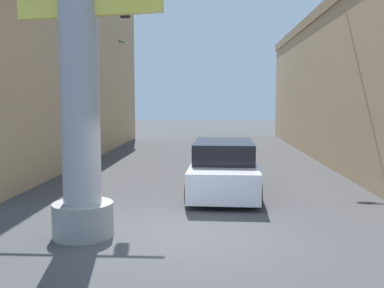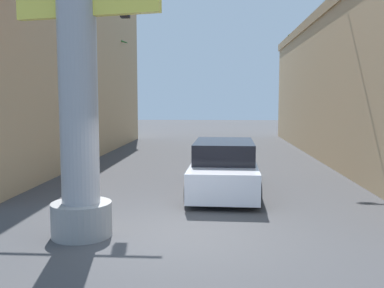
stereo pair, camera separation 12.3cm
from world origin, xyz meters
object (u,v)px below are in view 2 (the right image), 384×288
at_px(palm_tree_far_right, 309,74).
at_px(pedestrian_mid_right, 344,147).
at_px(neon_sign_pole, 77,15).
at_px(street_lamp, 349,52).
at_px(traffic_light_mast, 25,50).
at_px(car_lead, 224,168).
at_px(palm_tree_far_left, 101,75).

distance_m(palm_tree_far_right, pedestrian_mid_right, 12.04).
height_order(neon_sign_pole, street_lamp, neon_sign_pole).
distance_m(neon_sign_pole, pedestrian_mid_right, 11.89).
xyz_separation_m(traffic_light_mast, palm_tree_far_right, (11.19, 16.48, 0.31)).
xyz_separation_m(palm_tree_far_right, pedestrian_mid_right, (-0.92, -11.47, -3.54)).
bearing_deg(pedestrian_mid_right, car_lead, -140.22).
xyz_separation_m(traffic_light_mast, palm_tree_far_left, (-1.74, 13.97, 0.15)).
xyz_separation_m(street_lamp, car_lead, (-4.94, -4.52, -3.95)).
bearing_deg(traffic_light_mast, neon_sign_pole, -52.39).
xyz_separation_m(car_lead, palm_tree_far_left, (-7.33, 12.86, 3.62)).
height_order(street_lamp, car_lead, street_lamp).
xyz_separation_m(neon_sign_pole, street_lamp, (7.90, 9.03, 0.23)).
xyz_separation_m(car_lead, pedestrian_mid_right, (4.69, 3.90, 0.24)).
bearing_deg(car_lead, palm_tree_far_right, 69.97).
relative_size(palm_tree_far_right, palm_tree_far_left, 1.11).
distance_m(neon_sign_pole, street_lamp, 12.00).
height_order(street_lamp, pedestrian_mid_right, street_lamp).
relative_size(traffic_light_mast, car_lead, 1.15).
bearing_deg(palm_tree_far_left, palm_tree_far_right, 11.00).
xyz_separation_m(palm_tree_far_left, pedestrian_mid_right, (12.01, -8.96, -3.38)).
bearing_deg(palm_tree_far_right, traffic_light_mast, -124.17).
height_order(traffic_light_mast, palm_tree_far_right, palm_tree_far_right).
xyz_separation_m(traffic_light_mast, pedestrian_mid_right, (10.27, 5.01, -3.23)).
relative_size(street_lamp, palm_tree_far_right, 1.02).
bearing_deg(traffic_light_mast, pedestrian_mid_right, 26.00).
xyz_separation_m(neon_sign_pole, car_lead, (2.96, 4.51, -3.72)).
relative_size(car_lead, palm_tree_far_left, 0.75).
relative_size(palm_tree_far_left, pedestrian_mid_right, 4.12).
relative_size(neon_sign_pole, pedestrian_mid_right, 5.78).
relative_size(street_lamp, car_lead, 1.51).
xyz_separation_m(palm_tree_far_right, palm_tree_far_left, (-12.93, -2.51, -0.16)).
bearing_deg(palm_tree_far_right, palm_tree_far_left, -169.00).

